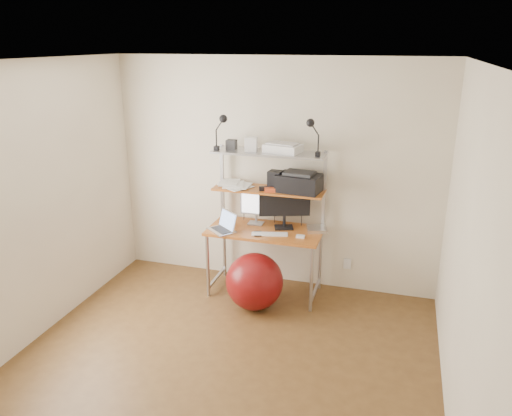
{
  "coord_description": "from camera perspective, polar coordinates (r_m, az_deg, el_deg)",
  "views": [
    {
      "loc": [
        1.31,
        -3.31,
        2.64
      ],
      "look_at": [
        -0.01,
        1.15,
        1.07
      ],
      "focal_mm": 35.0,
      "sensor_mm": 36.0,
      "label": 1
    }
  ],
  "objects": [
    {
      "name": "mouse",
      "position": [
        5.09,
        5.1,
        -3.26
      ],
      "size": [
        0.09,
        0.06,
        0.02
      ],
      "primitive_type": "cube",
      "rotation": [
        0.0,
        0.0,
        0.04
      ],
      "color": "silver",
      "rests_on": "desktop"
    },
    {
      "name": "keyboard",
      "position": [
        5.15,
        1.57,
        -3.01
      ],
      "size": [
        0.39,
        0.19,
        0.01
      ],
      "primitive_type": "cube",
      "rotation": [
        0.0,
        0.0,
        0.25
      ],
      "color": "silver",
      "rests_on": "desktop"
    },
    {
      "name": "clip_lamp_left",
      "position": [
        5.17,
        -3.93,
        9.49
      ],
      "size": [
        0.15,
        0.08,
        0.38
      ],
      "color": "black",
      "rests_on": "top_shelf"
    },
    {
      "name": "room",
      "position": [
        3.83,
        -4.72,
        -2.78
      ],
      "size": [
        3.6,
        3.6,
        3.6
      ],
      "color": "brown",
      "rests_on": "ground"
    },
    {
      "name": "laptop",
      "position": [
        5.25,
        -3.61,
        -2.12
      ],
      "size": [
        0.38,
        0.37,
        0.26
      ],
      "rotation": [
        0.0,
        0.0,
        -0.69
      ],
      "color": "silver",
      "rests_on": "desktop"
    },
    {
      "name": "wall_outlet",
      "position": [
        5.63,
        10.39,
        -6.28
      ],
      "size": [
        0.08,
        0.01,
        0.12
      ],
      "primitive_type": "cube",
      "color": "silver",
      "rests_on": "room"
    },
    {
      "name": "nas_cube",
      "position": [
        5.23,
        2.22,
        3.19
      ],
      "size": [
        0.15,
        0.15,
        0.2
      ],
      "primitive_type": "cube",
      "rotation": [
        0.0,
        0.0,
        -0.11
      ],
      "color": "black",
      "rests_on": "mid_shelf"
    },
    {
      "name": "clip_lamp_right",
      "position": [
        4.95,
        6.42,
        8.97
      ],
      "size": [
        0.15,
        0.08,
        0.37
      ],
      "color": "black",
      "rests_on": "top_shelf"
    },
    {
      "name": "phone",
      "position": [
        5.16,
        0.21,
        -2.96
      ],
      "size": [
        0.11,
        0.15,
        0.01
      ],
      "primitive_type": "cube",
      "rotation": [
        0.0,
        0.0,
        0.29
      ],
      "color": "black",
      "rests_on": "desktop"
    },
    {
      "name": "monitor_black",
      "position": [
        5.26,
        3.29,
        0.53
      ],
      "size": [
        0.52,
        0.22,
        0.54
      ],
      "rotation": [
        0.0,
        0.0,
        0.32
      ],
      "color": "black",
      "rests_on": "desktop"
    },
    {
      "name": "computer_desk",
      "position": [
        5.27,
        1.24,
        -0.04
      ],
      "size": [
        1.2,
        0.6,
        1.57
      ],
      "color": "#AE6321",
      "rests_on": "ground"
    },
    {
      "name": "box_grey",
      "position": [
        5.29,
        -2.82,
        7.26
      ],
      "size": [
        0.1,
        0.1,
        0.1
      ],
      "primitive_type": "cube",
      "rotation": [
        0.0,
        0.0,
        0.02
      ],
      "color": "#2A2A2C",
      "rests_on": "top_shelf"
    },
    {
      "name": "box_white",
      "position": [
        5.19,
        -0.58,
        7.31
      ],
      "size": [
        0.14,
        0.12,
        0.14
      ],
      "primitive_type": "cube",
      "rotation": [
        0.0,
        0.0,
        0.18
      ],
      "color": "silver",
      "rests_on": "top_shelf"
    },
    {
      "name": "monitor_silver",
      "position": [
        5.39,
        0.03,
        0.32
      ],
      "size": [
        0.36,
        0.13,
        0.4
      ],
      "rotation": [
        0.0,
        0.0,
        0.01
      ],
      "color": "#A6A6AB",
      "rests_on": "desktop"
    },
    {
      "name": "exercise_ball",
      "position": [
        5.16,
        -0.17,
        -8.4
      ],
      "size": [
        0.59,
        0.59,
        0.59
      ],
      "primitive_type": "sphere",
      "color": "maroon",
      "rests_on": "floor"
    },
    {
      "name": "printer",
      "position": [
        5.18,
        4.96,
        2.95
      ],
      "size": [
        0.48,
        0.36,
        0.21
      ],
      "rotation": [
        0.0,
        0.0,
        -0.13
      ],
      "color": "black",
      "rests_on": "mid_shelf"
    },
    {
      "name": "paper_stack",
      "position": [
        5.38,
        -2.46,
        2.69
      ],
      "size": [
        0.43,
        0.42,
        0.03
      ],
      "color": "white",
      "rests_on": "mid_shelf"
    },
    {
      "name": "scanner",
      "position": [
        5.15,
        3.09,
        6.89
      ],
      "size": [
        0.4,
        0.3,
        0.1
      ],
      "rotation": [
        0.0,
        0.0,
        -0.21
      ],
      "color": "silver",
      "rests_on": "top_shelf"
    },
    {
      "name": "red_box",
      "position": [
        5.18,
        1.88,
        2.16
      ],
      "size": [
        0.19,
        0.15,
        0.05
      ],
      "primitive_type": "cube",
      "rotation": [
        0.0,
        0.0,
        0.28
      ],
      "color": "#CD4920",
      "rests_on": "mid_shelf"
    },
    {
      "name": "mac_mini",
      "position": [
        5.28,
        6.96,
        -2.4
      ],
      "size": [
        0.25,
        0.25,
        0.04
      ],
      "primitive_type": "cube",
      "rotation": [
        0.0,
        0.0,
        0.28
      ],
      "color": "silver",
      "rests_on": "desktop"
    }
  ]
}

